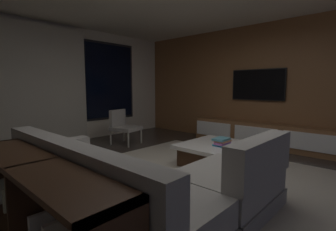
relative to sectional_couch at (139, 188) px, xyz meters
name	(u,v)px	position (x,y,z in m)	size (l,w,h in m)	color
floor	(183,182)	(0.98, 0.22, -0.29)	(9.20, 9.20, 0.00)	#332B26
back_wall_with_window	(58,85)	(0.92, 3.84, 1.05)	(6.60, 0.30, 2.70)	beige
media_wall	(271,85)	(4.04, 0.22, 1.06)	(0.12, 7.80, 2.70)	brown
area_rug	(204,177)	(1.33, 0.12, -0.28)	(3.20, 3.80, 0.01)	#ADA391
sectional_couch	(139,188)	(0.00, 0.00, 0.00)	(1.98, 2.50, 0.82)	gray
coffee_table	(220,155)	(1.95, 0.24, -0.10)	(1.16, 1.16, 0.36)	#3A2315
book_stack_on_coffee_table	(222,142)	(1.91, 0.17, 0.13)	(0.30, 0.23, 0.12)	#3799CA
accent_chair_near_window	(123,125)	(1.86, 2.72, 0.14)	(0.66, 0.67, 0.78)	#B2ADA0
media_console	(261,135)	(3.75, 0.27, -0.04)	(0.46, 3.10, 0.52)	brown
mounted_tv	(258,85)	(3.93, 0.47, 1.06)	(0.05, 1.20, 0.69)	black
console_table_behind_couch	(36,203)	(-0.91, 0.13, 0.13)	(0.40, 2.10, 0.74)	#3A2315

